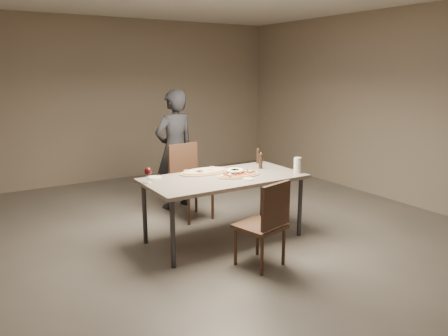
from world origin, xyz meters
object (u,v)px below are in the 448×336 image
dining_table (224,182)px  chair_far (188,177)px  diner (175,150)px  ham_pizza (204,171)px  zucchini_pizza (239,174)px  chair_near (267,220)px  pepper_mill_left (258,156)px  bread_basket (235,172)px  carafe (297,165)px

dining_table → chair_far: size_ratio=1.84×
diner → ham_pizza: bearing=72.8°
zucchini_pizza → diner: 1.47m
ham_pizza → chair_near: size_ratio=0.69×
diner → chair_near: bearing=78.3°
pepper_mill_left → chair_near: 1.49m
pepper_mill_left → diner: (-0.69, 1.03, -0.01)m
pepper_mill_left → chair_far: bearing=142.3°
pepper_mill_left → bread_basket: bearing=-147.4°
pepper_mill_left → carafe: pepper_mill_left is taller
ham_pizza → carafe: (0.93, -0.57, 0.07)m
pepper_mill_left → zucchini_pizza: bearing=-143.1°
zucchini_pizza → ham_pizza: size_ratio=0.86×
chair_far → zucchini_pizza: bearing=91.4°
chair_far → ham_pizza: bearing=72.8°
carafe → zucchini_pizza: bearing=160.7°
bread_basket → carafe: (0.69, -0.28, 0.05)m
chair_near → diner: size_ratio=0.53×
dining_table → pepper_mill_left: 0.85m
bread_basket → chair_near: 0.90m
bread_basket → carafe: 0.75m
pepper_mill_left → chair_far: 0.96m
zucchini_pizza → ham_pizza: (-0.26, 0.34, -0.00)m
chair_near → ham_pizza: bearing=79.4°
zucchini_pizza → pepper_mill_left: bearing=27.0°
chair_far → diner: bearing=-100.8°
carafe → diner: diner is taller
dining_table → diner: diner is taller
ham_pizza → diner: 1.14m
carafe → dining_table: bearing=160.8°
ham_pizza → diner: bearing=71.1°
ham_pizza → chair_far: 0.71m
bread_basket → pepper_mill_left: size_ratio=1.03×
ham_pizza → bread_basket: bearing=-62.0°
zucchini_pizza → chair_near: bearing=-114.0°
zucchini_pizza → dining_table: bearing=151.6°
dining_table → carafe: carafe is taller
dining_table → pepper_mill_left: pepper_mill_left is taller
bread_basket → carafe: size_ratio=1.12×
diner → carafe: bearing=105.0°
dining_table → zucchini_pizza: (0.17, -0.06, 0.07)m
pepper_mill_left → carafe: 0.67m
pepper_mill_left → chair_near: (-0.78, -1.23, -0.35)m
pepper_mill_left → chair_near: bearing=-122.5°
zucchini_pizza → diner: diner is taller
zucchini_pizza → bread_basket: bread_basket is taller
carafe → chair_near: carafe is taller
dining_table → bread_basket: bearing=-4.1°
zucchini_pizza → bread_basket: (-0.03, 0.05, 0.03)m
bread_basket → diner: bearing=93.3°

